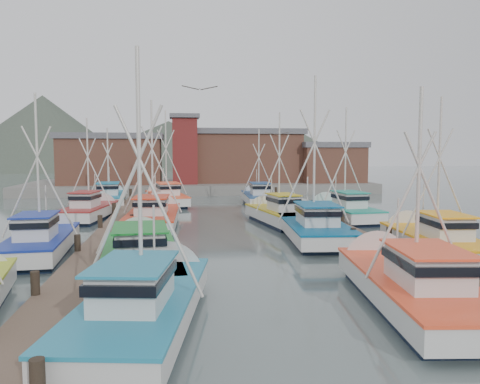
{
  "coord_description": "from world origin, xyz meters",
  "views": [
    {
      "loc": [
        -3.3,
        -25.25,
        5.24
      ],
      "look_at": [
        0.9,
        4.59,
        2.6
      ],
      "focal_mm": 35.0,
      "sensor_mm": 36.0,
      "label": 1
    }
  ],
  "objects": [
    {
      "name": "ground",
      "position": [
        0.0,
        0.0,
        0.0
      ],
      "size": [
        260.0,
        260.0,
        0.0
      ],
      "primitive_type": "plane",
      "color": "#4D5D5C",
      "rests_on": "ground"
    },
    {
      "name": "boat_13",
      "position": [
        4.81,
        19.81,
        0.68
      ],
      "size": [
        3.26,
        8.64,
        8.06
      ],
      "rotation": [
        0.0,
        0.0,
        -0.05
      ],
      "color": "black",
      "rests_on": "ground"
    },
    {
      "name": "boat_7",
      "position": [
        9.63,
        -3.25,
        0.68
      ],
      "size": [
        3.58,
        9.03,
        8.63
      ],
      "rotation": [
        0.0,
        0.0,
        -0.1
      ],
      "color": "black",
      "rests_on": "ground"
    },
    {
      "name": "shed_center",
      "position": [
        6.0,
        37.0,
        4.69
      ],
      "size": [
        14.84,
        9.54,
        6.9
      ],
      "color": "#552D26",
      "rests_on": "quay"
    },
    {
      "name": "dock_left",
      "position": [
        -7.0,
        4.04,
        0.21
      ],
      "size": [
        2.3,
        46.0,
        1.5
      ],
      "color": "brown",
      "rests_on": "ground"
    },
    {
      "name": "quay",
      "position": [
        0.0,
        37.0,
        0.6
      ],
      "size": [
        44.0,
        16.0,
        1.2
      ],
      "primitive_type": "cube",
      "color": "slate",
      "rests_on": "ground"
    },
    {
      "name": "boat_8",
      "position": [
        -4.74,
        7.74,
        0.68
      ],
      "size": [
        3.95,
        10.45,
        9.62
      ],
      "rotation": [
        0.0,
        0.0,
        -0.05
      ],
      "color": "black",
      "rests_on": "ground"
    },
    {
      "name": "gull_near",
      "position": [
        -2.18,
        -4.89,
        7.92
      ],
      "size": [
        1.54,
        0.61,
        0.24
      ],
      "rotation": [
        0.0,
        0.0,
        -0.04
      ],
      "color": "gray",
      "rests_on": "ground"
    },
    {
      "name": "lookout_tower",
      "position": [
        -2.0,
        33.0,
        5.55
      ],
      "size": [
        3.6,
        3.6,
        8.5
      ],
      "color": "maroon",
      "rests_on": "quay"
    },
    {
      "name": "boat_12",
      "position": [
        -4.21,
        21.13,
        0.68
      ],
      "size": [
        4.59,
        9.97,
        9.95
      ],
      "rotation": [
        0.0,
        0.0,
        0.18
      ],
      "color": "black",
      "rests_on": "ground"
    },
    {
      "name": "dock_right",
      "position": [
        7.0,
        4.04,
        0.21
      ],
      "size": [
        2.3,
        46.0,
        1.5
      ],
      "color": "brown",
      "rests_on": "ground"
    },
    {
      "name": "shed_right",
      "position": [
        17.0,
        34.0,
        3.84
      ],
      "size": [
        8.48,
        6.36,
        5.2
      ],
      "color": "#552D26",
      "rests_on": "quay"
    },
    {
      "name": "boat_6",
      "position": [
        -9.91,
        -0.74,
        0.68
      ],
      "size": [
        3.54,
        8.51,
        8.69
      ],
      "rotation": [
        0.0,
        0.0,
        0.05
      ],
      "color": "black",
      "rests_on": "ground"
    },
    {
      "name": "shed_left",
      "position": [
        -11.0,
        35.0,
        4.34
      ],
      "size": [
        12.72,
        8.48,
        6.2
      ],
      "color": "#552D26",
      "rests_on": "quay"
    },
    {
      "name": "distant_hills",
      "position": [
        -12.76,
        122.59,
        0.0
      ],
      "size": [
        175.0,
        140.0,
        42.0
      ],
      "color": "#495345",
      "rests_on": "ground"
    },
    {
      "name": "boat_14",
      "position": [
        -9.72,
        22.12,
        0.68
      ],
      "size": [
        3.9,
        10.01,
        8.37
      ],
      "rotation": [
        0.0,
        0.0,
        0.09
      ],
      "color": "black",
      "rests_on": "ground"
    },
    {
      "name": "gull_far",
      "position": [
        3.47,
        5.28,
        6.38
      ],
      "size": [
        1.54,
        0.66,
        0.24
      ],
      "rotation": [
        0.0,
        0.0,
        -0.36
      ],
      "color": "gray",
      "rests_on": "ground"
    },
    {
      "name": "boat_11",
      "position": [
        9.37,
        9.12,
        0.68
      ],
      "size": [
        3.74,
        9.04,
        9.25
      ],
      "rotation": [
        0.0,
        0.0,
        0.08
      ],
      "color": "black",
      "rests_on": "ground"
    },
    {
      "name": "boat_1",
      "position": [
        4.61,
        -10.4,
        0.68
      ],
      "size": [
        4.09,
        9.83,
        8.13
      ],
      "rotation": [
        0.0,
        0.0,
        -0.12
      ],
      "color": "black",
      "rests_on": "ground"
    },
    {
      "name": "boat_5",
      "position": [
        4.84,
        1.89,
        0.69
      ],
      "size": [
        4.24,
        10.45,
        10.52
      ],
      "rotation": [
        0.0,
        0.0,
        -0.09
      ],
      "color": "black",
      "rests_on": "ground"
    },
    {
      "name": "boat_9",
      "position": [
        3.95,
        7.69,
        0.68
      ],
      "size": [
        3.72,
        8.6,
        8.6
      ],
      "rotation": [
        0.0,
        0.0,
        0.15
      ],
      "color": "black",
      "rests_on": "ground"
    },
    {
      "name": "boat_0",
      "position": [
        -4.15,
        -11.09,
        0.68
      ],
      "size": [
        4.38,
        9.6,
        8.93
      ],
      "rotation": [
        0.0,
        0.0,
        -0.18
      ],
      "color": "black",
      "rests_on": "ground"
    },
    {
      "name": "boat_4",
      "position": [
        -4.8,
        -4.95,
        0.68
      ],
      "size": [
        3.72,
        9.87,
        8.67
      ],
      "rotation": [
        0.0,
        0.0,
        0.07
      ],
      "color": "black",
      "rests_on": "ground"
    },
    {
      "name": "boat_10",
      "position": [
        -9.64,
        11.82,
        0.68
      ],
      "size": [
        3.71,
        8.56,
        8.37
      ],
      "rotation": [
        0.0,
        0.0,
        -0.15
      ],
      "color": "black",
      "rests_on": "ground"
    }
  ]
}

